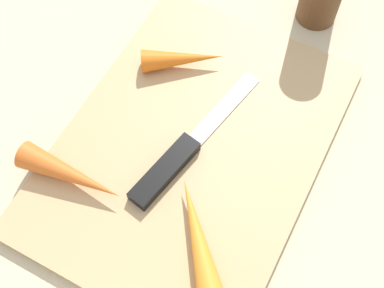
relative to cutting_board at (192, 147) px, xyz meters
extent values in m
plane|color=#C6B793|center=(0.00, 0.00, -0.01)|extent=(1.40, 1.40, 0.00)
cube|color=tan|center=(0.00, 0.00, 0.00)|extent=(0.36, 0.26, 0.01)
cube|color=#B7B7BC|center=(0.05, -0.01, 0.01)|extent=(0.11, 0.04, 0.00)
cube|color=black|center=(-0.04, 0.01, 0.01)|extent=(0.09, 0.04, 0.01)
cone|color=orange|center=(-0.09, -0.05, 0.02)|extent=(0.10, 0.09, 0.03)
cone|color=orange|center=(-0.09, 0.09, 0.02)|extent=(0.04, 0.11, 0.03)
cone|color=orange|center=(0.09, 0.06, 0.02)|extent=(0.07, 0.09, 0.03)
camera|label=1|loc=(-0.22, -0.12, 0.48)|focal=47.35mm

